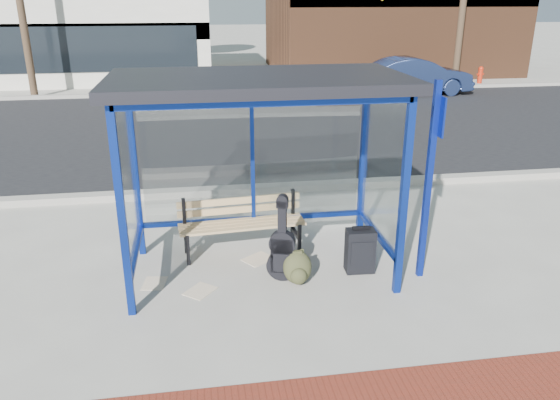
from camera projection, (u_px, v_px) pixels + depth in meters
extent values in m
plane|color=#B2ADA0|center=(261.00, 271.00, 6.85)|extent=(120.00, 120.00, 0.00)
cube|color=gray|center=(240.00, 190.00, 9.51)|extent=(60.00, 0.25, 0.12)
cube|color=black|center=(223.00, 127.00, 14.24)|extent=(60.00, 10.00, 0.00)
cube|color=gray|center=(214.00, 93.00, 18.93)|extent=(60.00, 0.25, 0.12)
cube|color=#B2ADA0|center=(212.00, 86.00, 20.71)|extent=(60.00, 4.00, 0.01)
cube|color=navy|center=(122.00, 216.00, 5.53)|extent=(0.08, 0.08, 2.30)
cube|color=navy|center=(404.00, 200.00, 5.97)|extent=(0.08, 0.08, 2.30)
cube|color=navy|center=(135.00, 171.00, 6.91)|extent=(0.08, 0.08, 2.30)
cube|color=navy|center=(363.00, 161.00, 7.35)|extent=(0.08, 0.08, 2.30)
cube|color=navy|center=(251.00, 80.00, 6.74)|extent=(3.00, 0.08, 0.08)
cube|color=navy|center=(267.00, 102.00, 5.36)|extent=(3.00, 0.08, 0.08)
cube|color=navy|center=(119.00, 93.00, 5.83)|extent=(0.08, 1.50, 0.08)
cube|color=navy|center=(388.00, 87.00, 6.27)|extent=(0.08, 1.50, 0.08)
cube|color=navy|center=(254.00, 219.00, 7.40)|extent=(3.00, 0.08, 0.06)
cube|color=navy|center=(135.00, 250.00, 6.49)|extent=(0.08, 1.50, 0.06)
cube|color=navy|center=(377.00, 234.00, 6.92)|extent=(0.08, 1.50, 0.06)
cube|color=navy|center=(252.00, 151.00, 7.06)|extent=(0.05, 0.05, 1.90)
cube|color=silver|center=(252.00, 154.00, 7.08)|extent=(2.84, 0.01, 1.82)
cube|color=silver|center=(128.00, 178.00, 6.17)|extent=(0.02, 1.34, 1.82)
cube|color=silver|center=(382.00, 166.00, 6.60)|extent=(0.02, 1.34, 1.82)
cube|color=black|center=(258.00, 81.00, 6.01)|extent=(3.30, 1.80, 0.12)
cylinder|color=#4C3826|center=(140.00, 11.00, 25.86)|extent=(0.36, 0.36, 5.00)
cylinder|color=#4C3826|center=(448.00, 10.00, 28.12)|extent=(0.36, 0.36, 5.00)
cube|color=black|center=(188.00, 250.00, 6.93)|extent=(0.05, 0.05, 0.41)
cube|color=black|center=(185.00, 226.00, 7.19)|extent=(0.05, 0.05, 0.78)
cube|color=black|center=(187.00, 244.00, 7.09)|extent=(0.08, 0.38, 0.05)
cube|color=black|center=(299.00, 239.00, 7.26)|extent=(0.05, 0.05, 0.41)
cube|color=black|center=(293.00, 216.00, 7.52)|extent=(0.05, 0.05, 0.78)
cube|color=black|center=(296.00, 233.00, 7.42)|extent=(0.08, 0.38, 0.05)
cube|color=tan|center=(244.00, 229.00, 7.05)|extent=(1.66, 0.22, 0.03)
cube|color=tan|center=(243.00, 226.00, 7.14)|extent=(1.66, 0.22, 0.03)
cube|color=tan|center=(242.00, 223.00, 7.23)|extent=(1.66, 0.22, 0.03)
cube|color=tan|center=(240.00, 220.00, 7.32)|extent=(1.66, 0.22, 0.03)
cube|color=tan|center=(240.00, 210.00, 7.31)|extent=(1.65, 0.16, 0.09)
cube|color=tan|center=(239.00, 201.00, 7.26)|extent=(1.65, 0.16, 0.09)
cylinder|color=black|center=(282.00, 265.00, 6.59)|extent=(0.39, 0.22, 0.38)
cylinder|color=black|center=(282.00, 243.00, 6.48)|extent=(0.33, 0.20, 0.31)
cube|color=black|center=(282.00, 255.00, 6.54)|extent=(0.29, 0.19, 0.45)
cube|color=black|center=(282.00, 219.00, 6.37)|extent=(0.12, 0.12, 0.45)
cube|color=black|center=(282.00, 204.00, 6.31)|extent=(0.16, 0.13, 0.09)
cube|color=black|center=(360.00, 251.00, 6.74)|extent=(0.36, 0.24, 0.55)
cylinder|color=black|center=(349.00, 270.00, 6.82)|extent=(0.06, 0.20, 0.05)
cylinder|color=black|center=(369.00, 269.00, 6.84)|extent=(0.06, 0.20, 0.05)
cube|color=black|center=(361.00, 228.00, 6.63)|extent=(0.22, 0.05, 0.04)
cube|color=black|center=(362.00, 254.00, 6.63)|extent=(0.28, 0.03, 0.30)
ellipsoid|color=#31321C|center=(297.00, 267.00, 6.51)|extent=(0.36, 0.26, 0.40)
ellipsoid|color=#31321C|center=(299.00, 276.00, 6.41)|extent=(0.20, 0.15, 0.21)
cube|color=#31321C|center=(297.00, 252.00, 6.46)|extent=(0.11, 0.05, 0.03)
cube|color=navy|center=(428.00, 184.00, 6.33)|extent=(0.07, 0.07, 2.39)
cube|color=navy|center=(439.00, 116.00, 6.05)|extent=(0.03, 0.30, 0.45)
cube|color=white|center=(155.00, 283.00, 6.55)|extent=(0.31, 0.37, 0.01)
cube|color=white|center=(200.00, 291.00, 6.38)|extent=(0.43, 0.44, 0.01)
cube|color=white|center=(258.00, 259.00, 7.15)|extent=(0.48, 0.46, 0.01)
imported|color=#1A274A|center=(415.00, 76.00, 18.74)|extent=(3.84, 1.44, 1.25)
cylinder|color=red|center=(480.00, 76.00, 21.20)|extent=(0.18, 0.18, 0.53)
sphere|color=red|center=(481.00, 69.00, 21.10)|extent=(0.19, 0.19, 0.19)
cylinder|color=red|center=(480.00, 74.00, 21.17)|extent=(0.30, 0.17, 0.09)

